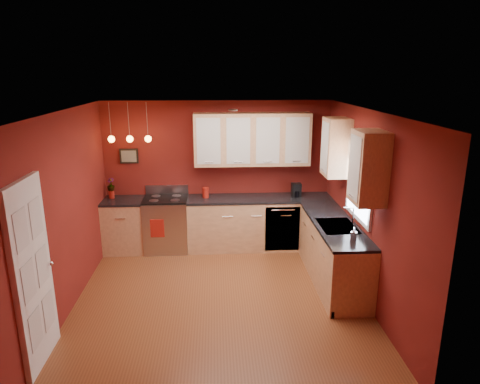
{
  "coord_description": "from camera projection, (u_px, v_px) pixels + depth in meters",
  "views": [
    {
      "loc": [
        -0.04,
        -5.38,
        3.08
      ],
      "look_at": [
        0.33,
        1.0,
        1.27
      ],
      "focal_mm": 32.0,
      "sensor_mm": 36.0,
      "label": 1
    }
  ],
  "objects": [
    {
      "name": "flowers",
      "position": [
        111.0,
        185.0,
        7.42
      ],
      "size": [
        0.16,
        0.16,
        0.23
      ],
      "primitive_type": "imported",
      "rotation": [
        0.0,
        0.0,
        -0.29
      ],
      "color": "maroon",
      "rests_on": "red_vase"
    },
    {
      "name": "pendant_lights",
      "position": [
        130.0,
        139.0,
        7.07
      ],
      "size": [
        0.71,
        0.11,
        0.66
      ],
      "color": "gray",
      "rests_on": "ceiling"
    },
    {
      "name": "counter_back_left",
      "position": [
        123.0,
        201.0,
        7.4
      ],
      "size": [
        0.7,
        0.62,
        0.04
      ],
      "primitive_type": "cube",
      "color": "black",
      "rests_on": "base_cabinets_back_left"
    },
    {
      "name": "sink",
      "position": [
        338.0,
        227.0,
        6.15
      ],
      "size": [
        0.5,
        0.7,
        0.33
      ],
      "color": "gray",
      "rests_on": "counter_right"
    },
    {
      "name": "red_vase",
      "position": [
        112.0,
        194.0,
        7.46
      ],
      "size": [
        0.09,
        0.09,
        0.15
      ],
      "primitive_type": "cylinder",
      "color": "maroon",
      "rests_on": "counter_back_left"
    },
    {
      "name": "wall_left",
      "position": [
        65.0,
        214.0,
        5.55
      ],
      "size": [
        0.02,
        4.2,
        2.6
      ],
      "primitive_type": "cube",
      "color": "maroon",
      "rests_on": "floor"
    },
    {
      "name": "wall_back",
      "position": [
        218.0,
        174.0,
        7.68
      ],
      "size": [
        4.0,
        0.02,
        2.6
      ],
      "primitive_type": "cube",
      "color": "maroon",
      "rests_on": "floor"
    },
    {
      "name": "dishwasher_front",
      "position": [
        282.0,
        229.0,
        7.4
      ],
      "size": [
        0.6,
        0.02,
        0.8
      ],
      "primitive_type": "cube",
      "color": "#AEAEB3",
      "rests_on": "base_cabinets_back_right"
    },
    {
      "name": "base_cabinets_back_left",
      "position": [
        125.0,
        226.0,
        7.53
      ],
      "size": [
        0.7,
        0.6,
        0.9
      ],
      "primitive_type": "cube",
      "color": "#E2AC79",
      "rests_on": "floor"
    },
    {
      "name": "wall_front",
      "position": [
        222.0,
        288.0,
        3.64
      ],
      "size": [
        4.0,
        0.02,
        2.6
      ],
      "primitive_type": "cube",
      "color": "maroon",
      "rests_on": "floor"
    },
    {
      "name": "upper_cabinets_right",
      "position": [
        351.0,
        156.0,
        5.9
      ],
      "size": [
        0.35,
        1.95,
        0.9
      ],
      "primitive_type": "cube",
      "color": "#E2AC79",
      "rests_on": "wall_right"
    },
    {
      "name": "wall_right",
      "position": [
        367.0,
        208.0,
        5.77
      ],
      "size": [
        0.02,
        4.2,
        2.6
      ],
      "primitive_type": "cube",
      "color": "maroon",
      "rests_on": "floor"
    },
    {
      "name": "red_canister",
      "position": [
        206.0,
        192.0,
        7.49
      ],
      "size": [
        0.12,
        0.12,
        0.18
      ],
      "color": "maroon",
      "rests_on": "counter_back_right"
    },
    {
      "name": "gas_range",
      "position": [
        167.0,
        224.0,
        7.56
      ],
      "size": [
        0.76,
        0.64,
        1.11
      ],
      "color": "#AEAEB3",
      "rests_on": "floor"
    },
    {
      "name": "wall_picture",
      "position": [
        129.0,
        156.0,
        7.47
      ],
      "size": [
        0.32,
        0.03,
        0.26
      ],
      "primitive_type": "cube",
      "color": "black",
      "rests_on": "wall_back"
    },
    {
      "name": "base_cabinets_back_right",
      "position": [
        259.0,
        223.0,
        7.66
      ],
      "size": [
        2.54,
        0.6,
        0.9
      ],
      "primitive_type": "cube",
      "color": "#E2AC79",
      "rests_on": "floor"
    },
    {
      "name": "window",
      "position": [
        360.0,
        175.0,
        5.95
      ],
      "size": [
        0.06,
        1.02,
        1.22
      ],
      "color": "white",
      "rests_on": "wall_right"
    },
    {
      "name": "floor",
      "position": [
        220.0,
        298.0,
        6.01
      ],
      "size": [
        4.2,
        4.2,
        0.0
      ],
      "primitive_type": "plane",
      "color": "brown",
      "rests_on": "ground"
    },
    {
      "name": "counter_right",
      "position": [
        335.0,
        224.0,
        6.29
      ],
      "size": [
        0.62,
        2.1,
        0.04
      ],
      "primitive_type": "cube",
      "color": "black",
      "rests_on": "base_cabinets_right"
    },
    {
      "name": "base_cabinets_right",
      "position": [
        333.0,
        253.0,
        6.42
      ],
      "size": [
        0.6,
        2.1,
        0.9
      ],
      "primitive_type": "cube",
      "color": "#E2AC79",
      "rests_on": "floor"
    },
    {
      "name": "counter_back_right",
      "position": [
        260.0,
        198.0,
        7.53
      ],
      "size": [
        2.54,
        0.62,
        0.04
      ],
      "primitive_type": "cube",
      "color": "black",
      "rests_on": "base_cabinets_back_right"
    },
    {
      "name": "ceiling",
      "position": [
        218.0,
        111.0,
        5.3
      ],
      "size": [
        4.0,
        4.2,
        0.02
      ],
      "primitive_type": "cube",
      "color": "white",
      "rests_on": "wall_back"
    },
    {
      "name": "upper_cabinets_back",
      "position": [
        252.0,
        139.0,
        7.36
      ],
      "size": [
        2.0,
        0.35,
        0.9
      ],
      "primitive_type": "cube",
      "color": "#E2AC79",
      "rests_on": "wall_back"
    },
    {
      "name": "soap_pump",
      "position": [
        354.0,
        234.0,
        5.59
      ],
      "size": [
        0.1,
        0.1,
        0.18
      ],
      "primitive_type": "imported",
      "rotation": [
        0.0,
        0.0,
        -0.33
      ],
      "color": "white",
      "rests_on": "counter_right"
    },
    {
      "name": "coffee_maker",
      "position": [
        296.0,
        190.0,
        7.56
      ],
      "size": [
        0.17,
        0.17,
        0.24
      ],
      "rotation": [
        0.0,
        0.0,
        0.03
      ],
      "color": "black",
      "rests_on": "counter_back_right"
    },
    {
      "name": "door_left_wall",
      "position": [
        33.0,
        275.0,
        4.47
      ],
      "size": [
        0.12,
        0.82,
        2.05
      ],
      "color": "white",
      "rests_on": "floor"
    },
    {
      "name": "dish_towel",
      "position": [
        157.0,
        228.0,
        7.23
      ],
      "size": [
        0.23,
        0.02,
        0.32
      ],
      "primitive_type": "cube",
      "color": "maroon",
      "rests_on": "gas_range"
    }
  ]
}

